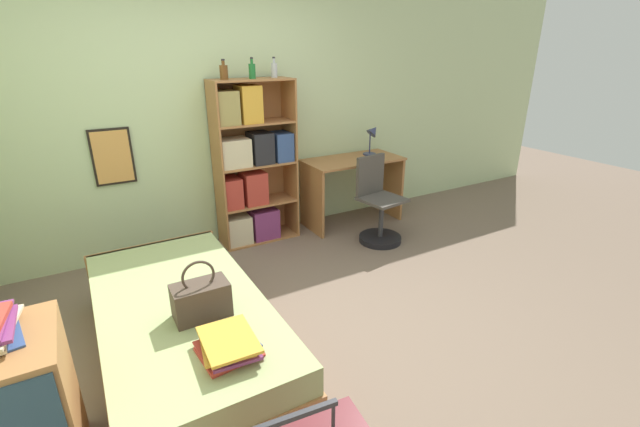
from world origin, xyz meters
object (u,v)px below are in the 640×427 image
Objects in this scene: bottle_green at (224,72)px; desk_chair at (378,214)px; desk at (352,179)px; book_stack_on_bed at (229,345)px; bed at (183,328)px; bookcase at (250,168)px; handbag at (201,299)px; bottle_brown at (252,71)px; desk_lamp at (373,135)px; dresser at (11,421)px; bottle_clear at (274,70)px.

bottle_green is 2.09m from desk_chair.
desk_chair reaches higher than desk.
desk reaches higher than book_stack_on_bed.
desk is at bearing 31.84° from bed.
bottle_green reaches higher than desk.
book_stack_on_bed is 0.42× the size of desk_chair.
bed is 1.20× the size of bookcase.
desk_chair is (2.16, 1.11, -0.26)m from handbag.
bottle_brown is (1.17, 1.50, 1.53)m from bed.
desk is (2.19, 2.09, 0.03)m from book_stack_on_bed.
desk_lamp reaches higher than bed.
dresser is at bearing -149.51° from desk_lamp.
bookcase is at bearing 46.60° from dresser.
bottle_green is at bearing 70.18° from book_stack_on_bed.
dresser is at bearing -162.49° from handbag.
desk is (2.22, 1.68, -0.03)m from handbag.
bottle_clear is at bearing 59.44° from book_stack_on_bed.
desk_lamp is at bearing 12.35° from desk.
bed is 2.72m from desk.
book_stack_on_bed is at bearing -120.56° from bottle_clear.
desk_chair is (1.34, -0.68, -1.44)m from bottle_green.
dresser is 4.15× the size of bottle_clear.
bottle_green reaches higher than handbag.
bottle_brown reaches higher than bookcase.
bottle_clear is at bearing 42.60° from dresser.
bed is at bearing -150.20° from desk_lamp.
bottle_clear is at bearing 4.03° from bookcase.
dresser reaches higher than desk.
bookcase is (1.97, 2.08, 0.40)m from dresser.
handbag is at bearing 17.51° from dresser.
bookcase is 0.96m from bottle_green.
handbag is at bearing 94.34° from book_stack_on_bed.
bookcase is 8.66× the size of bottle_clear.
bookcase is at bearing -2.29° from bottle_green.
desk_chair is at bearing -26.97° from bottle_green.
bottle_brown reaches higher than desk_chair.
bookcase is at bearing 60.31° from handbag.
handbag is 0.41m from book_stack_on_bed.
handbag is 2.45m from desk_chair.
bottle_brown is at bearing -167.72° from bottle_clear.
bottle_green reaches higher than desk_chair.
bottle_green reaches higher than bed.
dresser is 3.39m from bottle_clear.
bed is 1.79× the size of desk.
bed is at bearing -127.98° from bottle_brown.
desk_chair is at bearing -119.66° from desk_lamp.
book_stack_on_bed is 3.34m from desk_lamp.
desk_chair is (2.25, 0.85, 0.08)m from bed.
bottle_clear is 0.21× the size of desk_chair.
bed is 1.97m from bookcase.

